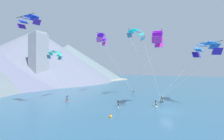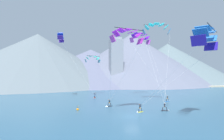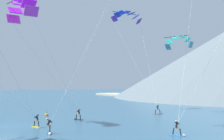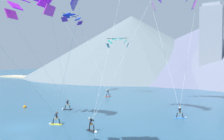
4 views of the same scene
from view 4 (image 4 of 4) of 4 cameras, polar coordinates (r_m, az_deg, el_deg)
name	(u,v)px [view 4 (image 4 of 4)]	position (r m, az deg, el deg)	size (l,w,h in m)	color
ground_plane	(22,127)	(29.26, -22.40, -13.61)	(400.00, 400.00, 0.00)	#2D5B7A
kitesurfer_near_lead	(182,115)	(32.57, 17.70, -11.16)	(1.76, 1.06, 1.66)	#337FDB
kitesurfer_near_trail	(55,121)	(29.04, -14.75, -12.70)	(1.75, 1.09, 1.67)	yellow
kitesurfer_mid_center	(92,127)	(25.38, -5.13, -14.69)	(1.78, 0.87, 1.73)	black
kitesurfer_far_left	(66,107)	(37.33, -11.85, -9.36)	(1.75, 1.08, 1.70)	black
kitesurfer_far_right	(109,95)	(50.28, -0.91, -6.42)	(0.87, 1.78, 1.70)	#E54C33
parafoil_kite_far_left	(30,4)	(30.44, -20.72, 15.78)	(6.82, 9.87, 14.85)	#CB2FBC
parafoil_kite_far_right	(72,18)	(56.93, -10.33, 13.20)	(11.37, 6.59, 18.65)	#4D229B
parafoil_kite_distant_high_outer	(118,41)	(54.02, 1.49, 7.49)	(5.61, 3.07, 2.43)	teal
race_marker_buoy	(25,107)	(40.98, -21.82, -8.92)	(0.56, 0.56, 1.02)	orange
shoreline_strip	(166,84)	(78.24, 13.98, -3.59)	(180.00, 10.00, 0.70)	beige
shore_building_harbour_front	(136,76)	(84.77, 6.29, -1.63)	(8.26, 4.36, 5.07)	silver
shore_building_promenade_mid	(118,74)	(87.91, 1.71, -0.98)	(9.23, 5.44, 6.66)	#A89E8E
shore_building_quay_east	(98,72)	(96.61, -3.74, -0.61)	(7.34, 6.45, 7.04)	beige
highrise_tower	(211,45)	(83.07, 24.54, 5.85)	(7.00, 7.00, 27.87)	gray
mountain_peak_west_ridge	(201,52)	(126.40, 22.22, 4.28)	(117.88, 117.88, 26.62)	slate
mountain_peak_central_summit	(131,46)	(131.83, 5.09, 6.28)	(121.31, 121.31, 35.67)	slate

